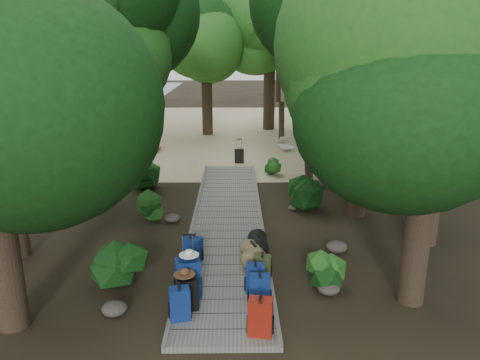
{
  "coord_description": "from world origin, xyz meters",
  "views": [
    {
      "loc": [
        0.21,
        -11.6,
        4.84
      ],
      "look_at": [
        0.37,
        1.86,
        1.0
      ],
      "focal_mm": 35.0,
      "sensor_mm": 36.0,
      "label": 1
    }
  ],
  "objects_px": {
    "sun_lounger": "(286,144)",
    "backpack_right_a": "(260,315)",
    "backpack_right_b": "(260,289)",
    "kayak": "(154,149)",
    "backpack_right_c": "(255,276)",
    "lone_suitcase_on_sand": "(239,156)",
    "duffel_right_black": "(258,243)",
    "backpack_left_b": "(188,292)",
    "backpack_left_d": "(193,248)",
    "backpack_left_a": "(180,302)",
    "suitcase_on_boardwalk": "(188,268)",
    "duffel_right_khaki": "(253,253)",
    "backpack_left_c": "(188,276)",
    "backpack_right_d": "(262,266)"
  },
  "relations": [
    {
      "from": "duffel_right_black",
      "to": "backpack_left_d",
      "type": "bearing_deg",
      "value": -166.45
    },
    {
      "from": "duffel_right_black",
      "to": "backpack_right_a",
      "type": "bearing_deg",
      "value": -94.8
    },
    {
      "from": "duffel_right_khaki",
      "to": "suitcase_on_boardwalk",
      "type": "distance_m",
      "value": 1.65
    },
    {
      "from": "backpack_right_b",
      "to": "backpack_right_c",
      "type": "xyz_separation_m",
      "value": [
        -0.06,
        0.58,
        -0.03
      ]
    },
    {
      "from": "backpack_left_a",
      "to": "kayak",
      "type": "xyz_separation_m",
      "value": [
        -2.86,
        14.35,
        -0.27
      ]
    },
    {
      "from": "duffel_right_khaki",
      "to": "duffel_right_black",
      "type": "xyz_separation_m",
      "value": [
        0.14,
        0.57,
        0.0
      ]
    },
    {
      "from": "lone_suitcase_on_sand",
      "to": "backpack_left_b",
      "type": "bearing_deg",
      "value": -100.2
    },
    {
      "from": "backpack_right_c",
      "to": "duffel_right_khaki",
      "type": "distance_m",
      "value": 1.3
    },
    {
      "from": "kayak",
      "to": "duffel_right_khaki",
      "type": "bearing_deg",
      "value": -54.16
    },
    {
      "from": "backpack_left_b",
      "to": "backpack_left_c",
      "type": "xyz_separation_m",
      "value": [
        -0.03,
        0.43,
        0.09
      ]
    },
    {
      "from": "backpack_left_a",
      "to": "backpack_left_c",
      "type": "bearing_deg",
      "value": 70.93
    },
    {
      "from": "backpack_left_a",
      "to": "backpack_right_d",
      "type": "height_order",
      "value": "backpack_left_a"
    },
    {
      "from": "backpack_left_d",
      "to": "backpack_left_a",
      "type": "bearing_deg",
      "value": -67.32
    },
    {
      "from": "backpack_left_c",
      "to": "suitcase_on_boardwalk",
      "type": "xyz_separation_m",
      "value": [
        -0.05,
        0.6,
        -0.13
      ]
    },
    {
      "from": "backpack_left_a",
      "to": "backpack_right_d",
      "type": "distance_m",
      "value": 2.2
    },
    {
      "from": "backpack_left_b",
      "to": "backpack_right_d",
      "type": "bearing_deg",
      "value": 28.33
    },
    {
      "from": "backpack_left_c",
      "to": "backpack_right_d",
      "type": "relative_size",
      "value": 1.61
    },
    {
      "from": "backpack_right_b",
      "to": "kayak",
      "type": "xyz_separation_m",
      "value": [
        -4.31,
        13.94,
        -0.28
      ]
    },
    {
      "from": "backpack_left_a",
      "to": "backpack_right_a",
      "type": "relative_size",
      "value": 0.94
    },
    {
      "from": "backpack_left_b",
      "to": "lone_suitcase_on_sand",
      "type": "bearing_deg",
      "value": 73.67
    },
    {
      "from": "backpack_right_d",
      "to": "suitcase_on_boardwalk",
      "type": "xyz_separation_m",
      "value": [
        -1.54,
        -0.16,
        0.04
      ]
    },
    {
      "from": "kayak",
      "to": "backpack_right_d",
      "type": "bearing_deg",
      "value": -54.55
    },
    {
      "from": "backpack_right_a",
      "to": "lone_suitcase_on_sand",
      "type": "distance_m",
      "value": 12.63
    },
    {
      "from": "backpack_left_b",
      "to": "kayak",
      "type": "bearing_deg",
      "value": 90.84
    },
    {
      "from": "backpack_right_d",
      "to": "kayak",
      "type": "distance_m",
      "value": 13.55
    },
    {
      "from": "duffel_right_khaki",
      "to": "kayak",
      "type": "xyz_separation_m",
      "value": [
        -4.26,
        12.07,
        -0.15
      ]
    },
    {
      "from": "backpack_right_c",
      "to": "duffel_right_khaki",
      "type": "height_order",
      "value": "backpack_right_c"
    },
    {
      "from": "backpack_left_b",
      "to": "duffel_right_khaki",
      "type": "distance_m",
      "value": 2.33
    },
    {
      "from": "suitcase_on_boardwalk",
      "to": "sun_lounger",
      "type": "xyz_separation_m",
      "value": [
        3.46,
        13.42,
        -0.13
      ]
    },
    {
      "from": "backpack_left_a",
      "to": "backpack_right_c",
      "type": "distance_m",
      "value": 1.71
    },
    {
      "from": "backpack_left_a",
      "to": "duffel_right_black",
      "type": "distance_m",
      "value": 3.24
    },
    {
      "from": "backpack_left_a",
      "to": "backpack_left_b",
      "type": "height_order",
      "value": "backpack_left_b"
    },
    {
      "from": "backpack_left_a",
      "to": "sun_lounger",
      "type": "distance_m",
      "value": 15.21
    },
    {
      "from": "backpack_left_b",
      "to": "backpack_left_a",
      "type": "bearing_deg",
      "value": -118.87
    },
    {
      "from": "backpack_left_d",
      "to": "lone_suitcase_on_sand",
      "type": "height_order",
      "value": "backpack_left_d"
    },
    {
      "from": "backpack_right_c",
      "to": "lone_suitcase_on_sand",
      "type": "height_order",
      "value": "backpack_right_c"
    },
    {
      "from": "duffel_right_black",
      "to": "lone_suitcase_on_sand",
      "type": "height_order",
      "value": "lone_suitcase_on_sand"
    },
    {
      "from": "backpack_right_a",
      "to": "suitcase_on_boardwalk",
      "type": "xyz_separation_m",
      "value": [
        -1.39,
        1.86,
        -0.05
      ]
    },
    {
      "from": "backpack_right_a",
      "to": "backpack_left_c",
      "type": "bearing_deg",
      "value": 146.5
    },
    {
      "from": "backpack_right_d",
      "to": "sun_lounger",
      "type": "bearing_deg",
      "value": 89.09
    },
    {
      "from": "sun_lounger",
      "to": "backpack_right_a",
      "type": "bearing_deg",
      "value": -109.19
    },
    {
      "from": "backpack_left_d",
      "to": "sun_lounger",
      "type": "height_order",
      "value": "backpack_left_d"
    },
    {
      "from": "backpack_left_a",
      "to": "duffel_right_khaki",
      "type": "distance_m",
      "value": 2.68
    },
    {
      "from": "suitcase_on_boardwalk",
      "to": "backpack_left_a",
      "type": "bearing_deg",
      "value": -102.63
    },
    {
      "from": "duffel_right_black",
      "to": "suitcase_on_boardwalk",
      "type": "relative_size",
      "value": 1.14
    },
    {
      "from": "backpack_right_b",
      "to": "duffel_right_black",
      "type": "distance_m",
      "value": 2.45
    },
    {
      "from": "duffel_right_black",
      "to": "backpack_right_d",
      "type": "bearing_deg",
      "value": -91.55
    },
    {
      "from": "backpack_right_c",
      "to": "duffel_right_khaki",
      "type": "bearing_deg",
      "value": 91.05
    },
    {
      "from": "backpack_left_a",
      "to": "suitcase_on_boardwalk",
      "type": "distance_m",
      "value": 1.39
    },
    {
      "from": "backpack_left_b",
      "to": "backpack_right_b",
      "type": "distance_m",
      "value": 1.34
    }
  ]
}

